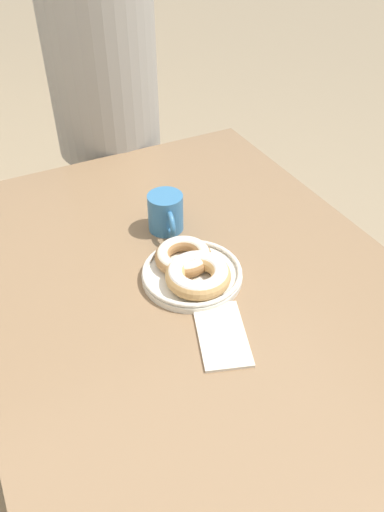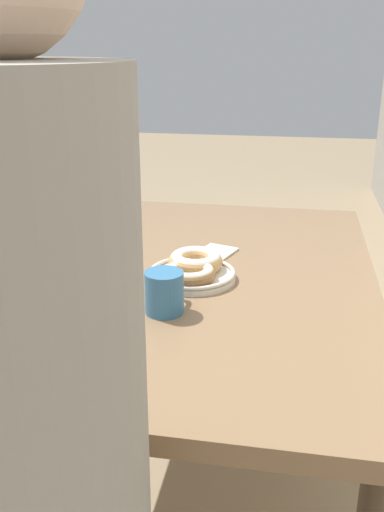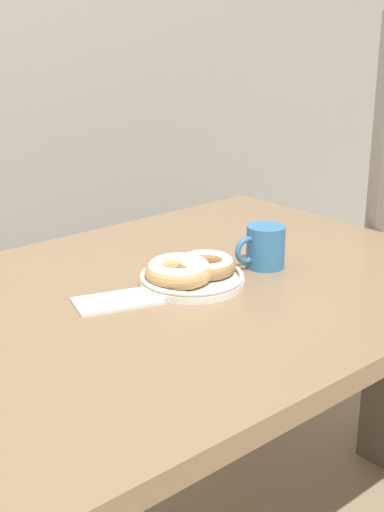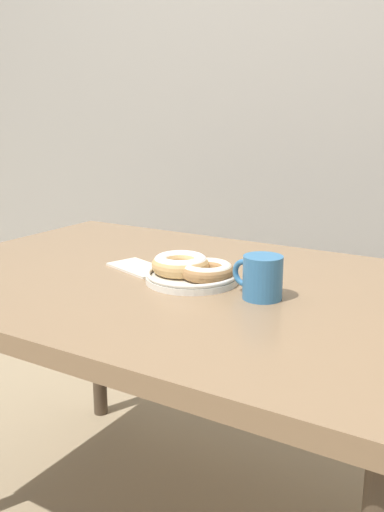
{
  "view_description": "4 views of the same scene",
  "coord_description": "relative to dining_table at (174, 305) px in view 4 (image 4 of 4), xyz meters",
  "views": [
    {
      "loc": [
        -0.64,
        0.53,
        1.4
      ],
      "look_at": [
        0.05,
        0.18,
        0.76
      ],
      "focal_mm": 35.0,
      "sensor_mm": 36.0,
      "label": 1
    },
    {
      "loc": [
        1.3,
        0.4,
        1.23
      ],
      "look_at": [
        0.05,
        0.18,
        0.76
      ],
      "focal_mm": 40.0,
      "sensor_mm": 36.0,
      "label": 2
    },
    {
      "loc": [
        -0.82,
        -0.82,
        1.23
      ],
      "look_at": [
        0.05,
        0.18,
        0.76
      ],
      "focal_mm": 50.0,
      "sensor_mm": 36.0,
      "label": 3
    },
    {
      "loc": [
        0.7,
        -0.88,
        1.08
      ],
      "look_at": [
        0.05,
        0.18,
        0.76
      ],
      "focal_mm": 40.0,
      "sensor_mm": 36.0,
      "label": 4
    }
  ],
  "objects": [
    {
      "name": "napkin",
      "position": [
        -0.12,
        0.02,
        0.07
      ],
      "size": [
        0.18,
        0.13,
        0.01
      ],
      "color": "beige",
      "rests_on": "dining_table"
    },
    {
      "name": "donut_plate",
      "position": [
        0.05,
        -0.0,
        0.09
      ],
      "size": [
        0.25,
        0.21,
        0.06
      ],
      "color": "silver",
      "rests_on": "dining_table"
    },
    {
      "name": "wall_back",
      "position": [
        0.0,
        0.95,
        0.66
      ],
      "size": [
        8.0,
        0.05,
        2.6
      ],
      "color": "#9E998E",
      "rests_on": "ground_plane"
    },
    {
      "name": "dining_table",
      "position": [
        0.0,
        0.0,
        0.0
      ],
      "size": [
        1.27,
        0.87,
        0.7
      ],
      "color": "#846647",
      "rests_on": "ground_plane"
    },
    {
      "name": "coffee_mug",
      "position": [
        0.23,
        -0.03,
        0.11
      ],
      "size": [
        0.12,
        0.08,
        0.09
      ],
      "color": "teal",
      "rests_on": "dining_table"
    }
  ]
}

